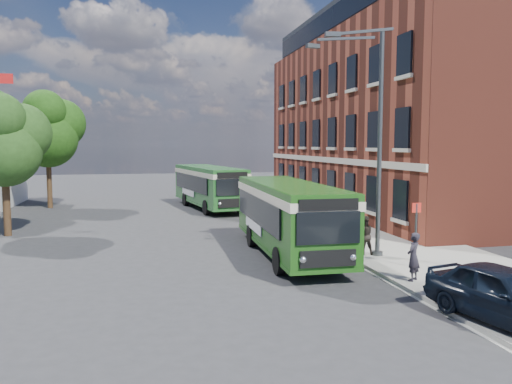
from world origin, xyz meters
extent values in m
plane|color=#2C2C2E|center=(0.00, 0.00, 0.00)|extent=(120.00, 120.00, 0.00)
cube|color=gray|center=(7.00, 8.00, 0.07)|extent=(6.00, 48.00, 0.15)
cube|color=beige|center=(3.95, 8.00, 0.01)|extent=(0.12, 48.00, 0.01)
cube|color=maroon|center=(14.00, 12.00, 6.00)|extent=(12.00, 26.00, 12.00)
cube|color=beige|center=(7.96, 12.00, 3.60)|extent=(0.12, 26.00, 0.35)
cube|color=black|center=(14.00, 12.00, 13.10)|extent=(10.80, 24.80, 2.20)
cube|color=black|center=(8.57, 12.00, 13.10)|extent=(0.08, 24.00, 1.40)
cylinder|color=#3D4143|center=(-12.50, 13.00, 4.50)|extent=(0.10, 0.10, 9.00)
cube|color=red|center=(-12.05, 13.00, 8.60)|extent=(0.90, 0.02, 0.60)
cylinder|color=#3D4143|center=(5.20, -2.00, 0.15)|extent=(0.44, 0.44, 0.30)
cylinder|color=#3D4143|center=(5.20, -2.00, 4.50)|extent=(0.18, 0.18, 9.00)
cube|color=#3D4143|center=(3.96, -2.60, 8.80)|extent=(2.58, 0.46, 0.37)
cube|color=#3D4143|center=(3.96, -1.40, 8.80)|extent=(2.58, 0.46, 0.37)
cube|color=#3D4143|center=(2.73, -3.08, 8.55)|extent=(0.55, 0.22, 0.16)
cube|color=#3D4143|center=(2.73, -0.92, 8.55)|extent=(0.55, 0.22, 0.16)
cylinder|color=#3D4143|center=(5.60, -4.20, 1.25)|extent=(0.08, 0.08, 2.50)
cube|color=red|center=(5.60, -4.20, 2.35)|extent=(0.35, 0.04, 0.35)
cube|color=#1D4F14|center=(1.87, -0.53, 1.77)|extent=(2.68, 9.70, 2.45)
cube|color=#1D4F14|center=(1.87, -0.53, 0.50)|extent=(2.72, 9.74, 0.14)
cube|color=black|center=(0.59, -0.21, 1.90)|extent=(0.23, 7.86, 1.10)
cube|color=black|center=(3.15, -0.25, 1.90)|extent=(0.23, 7.86, 1.10)
cube|color=beige|center=(1.87, -0.53, 2.60)|extent=(2.74, 9.76, 0.32)
cube|color=#1D4F14|center=(1.87, -0.53, 2.96)|extent=(2.58, 9.60, 0.12)
cube|color=black|center=(1.78, -5.39, 1.95)|extent=(2.15, 0.12, 1.05)
cube|color=black|center=(1.78, -5.40, 2.70)|extent=(2.00, 0.12, 0.38)
cube|color=black|center=(1.78, -5.40, 0.95)|extent=(1.90, 0.12, 0.55)
sphere|color=silver|center=(0.93, -5.36, 0.95)|extent=(0.26, 0.26, 0.26)
sphere|color=silver|center=(2.63, -5.39, 0.95)|extent=(0.26, 0.26, 0.26)
cube|color=black|center=(1.96, 4.33, 2.00)|extent=(2.00, 0.12, 0.90)
cube|color=white|center=(0.60, 0.49, 1.15)|extent=(0.10, 3.20, 0.45)
cylinder|color=black|center=(0.64, -3.54, 0.50)|extent=(0.30, 1.01, 1.00)
cylinder|color=black|center=(2.98, -3.58, 0.50)|extent=(0.30, 1.01, 1.00)
cylinder|color=black|center=(0.74, 1.52, 0.50)|extent=(0.30, 1.01, 1.00)
cylinder|color=black|center=(3.08, 1.48, 0.50)|extent=(0.30, 1.01, 1.00)
cube|color=#205B22|center=(0.60, 15.34, 1.77)|extent=(4.14, 10.32, 2.45)
cube|color=#205B22|center=(0.60, 15.34, 0.50)|extent=(4.19, 10.36, 0.14)
cube|color=black|center=(-0.71, 15.42, 1.90)|extent=(1.46, 8.14, 1.10)
cube|color=black|center=(1.81, 15.85, 1.90)|extent=(1.46, 8.14, 1.10)
cube|color=beige|center=(0.60, 15.34, 2.60)|extent=(4.21, 10.39, 0.32)
cube|color=#205B22|center=(0.60, 15.34, 2.96)|extent=(4.03, 10.20, 0.12)
cube|color=black|center=(1.44, 10.36, 1.95)|extent=(2.13, 0.44, 1.05)
cube|color=black|center=(1.45, 10.35, 2.70)|extent=(1.99, 0.41, 0.38)
cube|color=black|center=(1.45, 10.35, 0.95)|extent=(1.89, 0.40, 0.55)
sphere|color=silver|center=(0.60, 10.22, 0.95)|extent=(0.26, 0.26, 0.26)
sphere|color=silver|center=(2.28, 10.51, 0.95)|extent=(0.26, 0.26, 0.26)
cube|color=black|center=(-0.24, 20.31, 2.00)|extent=(1.99, 0.41, 0.90)
cube|color=white|center=(-0.84, 16.11, 1.15)|extent=(0.57, 3.16, 0.45)
cylinder|color=black|center=(-0.02, 11.97, 0.50)|extent=(0.44, 1.03, 1.00)
cylinder|color=black|center=(2.29, 12.36, 0.50)|extent=(0.44, 1.03, 1.00)
cylinder|color=black|center=(-0.92, 17.33, 0.50)|extent=(0.44, 1.03, 1.00)
cylinder|color=black|center=(1.38, 17.72, 0.50)|extent=(0.44, 1.03, 1.00)
imported|color=black|center=(4.80, -9.84, 0.88)|extent=(2.61, 4.58, 1.47)
imported|color=black|center=(4.60, -5.78, 0.95)|extent=(0.70, 0.67, 1.60)
imported|color=black|center=(4.71, -1.80, 0.95)|extent=(0.86, 0.71, 1.59)
cylinder|color=#322012|center=(-10.77, 6.83, 1.52)|extent=(0.36, 0.36, 3.05)
sphere|color=#203F15|center=(-10.77, 6.83, 4.30)|extent=(3.60, 3.60, 3.60)
sphere|color=#203F15|center=(-10.07, 7.39, 5.20)|extent=(3.05, 3.05, 3.05)
cylinder|color=#322012|center=(-10.67, 18.19, 1.80)|extent=(0.36, 0.36, 3.60)
sphere|color=#1A3D0E|center=(-10.67, 18.19, 5.08)|extent=(4.26, 4.26, 4.26)
sphere|color=#1A3D0E|center=(-9.85, 18.85, 6.14)|extent=(3.60, 3.60, 3.60)
sphere|color=#1A3D0E|center=(-11.41, 17.62, 5.73)|extent=(3.28, 3.28, 3.28)
sphere|color=#1A3D0E|center=(-10.67, 17.37, 6.96)|extent=(2.95, 2.95, 2.95)
camera|label=1|loc=(-4.00, -20.32, 4.63)|focal=35.00mm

